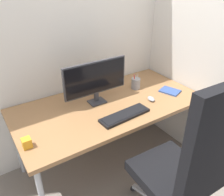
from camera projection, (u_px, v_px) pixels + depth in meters
The scene contains 11 objects.
ground_plane at pixel (110, 162), 2.39m from camera, with size 8.00×8.00×0.00m, color slate.
wall_back at pixel (81, 13), 2.03m from camera, with size 3.28×0.04×2.80m, color silver.
wall_side_right at pixel (210, 15), 1.94m from camera, with size 0.04×2.46×2.80m, color silver.
desk at pixel (109, 108), 2.07m from camera, with size 1.65×0.83×0.70m.
office_chair at pixel (188, 166), 1.50m from camera, with size 0.63×0.65×1.27m.
monitor at pixel (96, 79), 1.96m from camera, with size 0.58×0.12×0.38m.
keyboard at pixel (125, 115), 1.86m from camera, with size 0.44×0.15×0.03m.
mouse at pixel (151, 99), 2.09m from camera, with size 0.05×0.09×0.03m, color #9EA0A5.
pen_holder at pixel (136, 83), 2.28m from camera, with size 0.09×0.09×0.16m.
notebook at pixel (170, 91), 2.24m from camera, with size 0.14×0.18×0.01m, color #334C8C.
desk_clamp_accessory at pixel (27, 143), 1.53m from camera, with size 0.06×0.06×0.07m, color orange.
Camera 1 is at (-0.94, -1.49, 1.75)m, focal length 37.18 mm.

